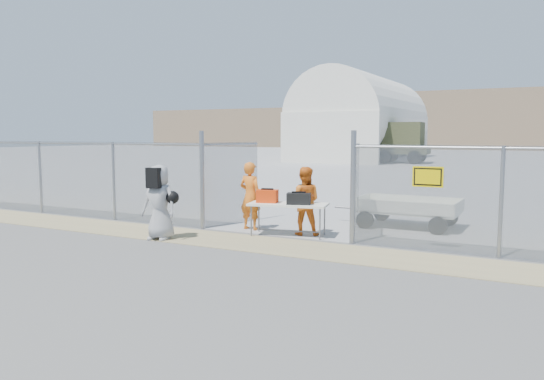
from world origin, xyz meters
The scene contains 14 objects.
ground centered at (0.00, 0.00, 0.00)m, with size 160.00×160.00×0.00m, color #505050.
tarmac_inside centered at (0.00, 42.00, 0.01)m, with size 160.00×80.00×0.01m, color #9B9B9B.
dirt_strip centered at (0.00, 1.00, 0.01)m, with size 44.00×1.60×0.01m, color tan.
distant_hills centered at (5.00, 78.00, 4.50)m, with size 140.00×6.00×9.00m, color #7F684F, non-canonical shape.
chain_link_fence centered at (0.00, 2.00, 1.10)m, with size 40.00×0.20×2.20m, color gray, non-canonical shape.
quonset_hangar centered at (-10.00, 40.00, 4.00)m, with size 9.00×18.00×8.00m, color silver, non-canonical shape.
folding_table centered at (0.35, 2.16, 0.39)m, with size 1.85×0.77×0.79m, color white, non-canonical shape.
orange_bag centered at (-0.16, 2.07, 0.94)m, with size 0.49×0.32×0.30m, color red.
black_duffel centered at (0.65, 2.10, 0.92)m, with size 0.55×0.32×0.26m, color black.
security_worker_left centered at (-0.85, 2.45, 0.86)m, with size 0.63×0.41×1.72m, color orange.
security_worker_right centered at (0.63, 2.45, 0.82)m, with size 0.80×0.62×1.65m, color orange.
visitor centered at (-2.08, 0.42, 0.86)m, with size 0.85×0.55×1.73m, color #9A9A9A.
utility_trailer centered at (2.60, 4.66, 0.41)m, with size 3.34×1.72×0.81m, color white, non-canonical shape.
military_truck centered at (-6.35, 34.82, 1.68)m, with size 7.05×2.60×3.36m, color #3E4126, non-canonical shape.
Camera 1 is at (5.76, -9.05, 2.43)m, focal length 35.00 mm.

